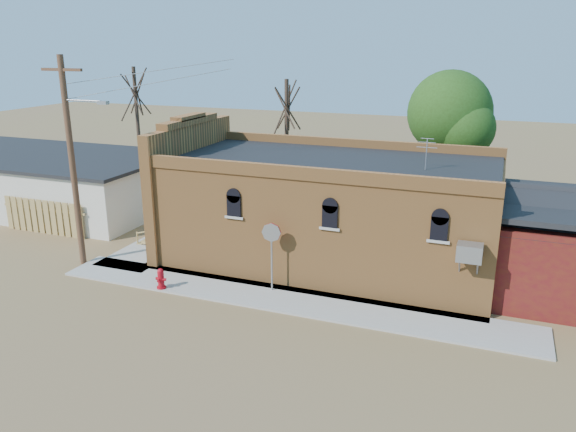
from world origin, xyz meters
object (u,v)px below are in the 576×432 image
(fire_hydrant, at_px, (161,279))
(trash_barrel, at_px, (187,232))
(utility_pole, at_px, (73,158))
(brick_bar, at_px, (323,210))
(stop_sign, at_px, (272,239))

(fire_hydrant, xyz_separation_m, trash_barrel, (-1.96, 5.35, 0.03))
(utility_pole, relative_size, trash_barrel, 10.11)
(trash_barrel, bearing_deg, utility_pole, -124.48)
(utility_pole, bearing_deg, trash_barrel, 55.52)
(fire_hydrant, relative_size, trash_barrel, 0.94)
(brick_bar, bearing_deg, utility_pole, -156.31)
(fire_hydrant, distance_m, stop_sign, 4.74)
(brick_bar, distance_m, stop_sign, 4.15)
(brick_bar, xyz_separation_m, fire_hydrant, (-4.98, -5.50, -1.85))
(brick_bar, relative_size, utility_pole, 1.82)
(utility_pole, height_order, trash_barrel, utility_pole)
(fire_hydrant, bearing_deg, utility_pole, 146.15)
(brick_bar, height_order, utility_pole, utility_pole)
(brick_bar, distance_m, utility_pole, 10.96)
(fire_hydrant, bearing_deg, brick_bar, 28.04)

